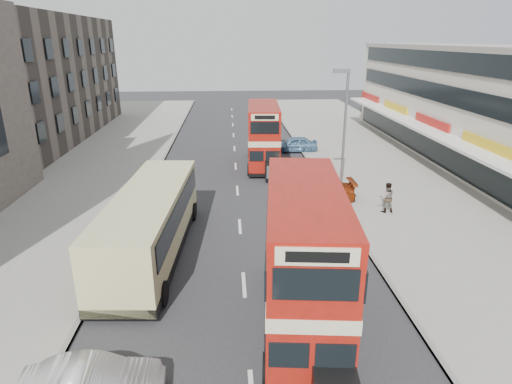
# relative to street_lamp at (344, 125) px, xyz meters

# --- Properties ---
(road_surface) EXTENTS (12.00, 90.00, 0.01)m
(road_surface) POSITION_rel_street_lamp_xyz_m (-6.52, 2.00, -4.78)
(road_surface) COLOR #28282B
(road_surface) RESTS_ON ground
(pavement_right) EXTENTS (12.00, 90.00, 0.15)m
(pavement_right) POSITION_rel_street_lamp_xyz_m (5.48, 2.00, -4.71)
(pavement_right) COLOR gray
(pavement_right) RESTS_ON ground
(pavement_left) EXTENTS (12.00, 90.00, 0.15)m
(pavement_left) POSITION_rel_street_lamp_xyz_m (-18.52, 2.00, -4.71)
(pavement_left) COLOR gray
(pavement_left) RESTS_ON ground
(kerb_left) EXTENTS (0.20, 90.00, 0.16)m
(kerb_left) POSITION_rel_street_lamp_xyz_m (-12.62, 2.00, -4.71)
(kerb_left) COLOR gray
(kerb_left) RESTS_ON ground
(kerb_right) EXTENTS (0.20, 90.00, 0.16)m
(kerb_right) POSITION_rel_street_lamp_xyz_m (-0.42, 2.00, -4.71)
(kerb_right) COLOR gray
(kerb_right) RESTS_ON ground
(brick_terrace) EXTENTS (14.00, 28.00, 12.00)m
(brick_terrace) POSITION_rel_street_lamp_xyz_m (-28.52, 20.00, 1.22)
(brick_terrace) COLOR #66594C
(brick_terrace) RESTS_ON ground
(street_lamp) EXTENTS (1.00, 0.20, 8.12)m
(street_lamp) POSITION_rel_street_lamp_xyz_m (0.00, 0.00, 0.00)
(street_lamp) COLOR slate
(street_lamp) RESTS_ON ground
(bus_main) EXTENTS (3.30, 9.27, 4.99)m
(bus_main) POSITION_rel_street_lamp_xyz_m (-4.54, -12.80, -2.16)
(bus_main) COLOR black
(bus_main) RESTS_ON ground
(bus_second) EXTENTS (2.79, 8.74, 4.75)m
(bus_second) POSITION_rel_street_lamp_xyz_m (-4.26, 8.04, -2.28)
(bus_second) COLOR black
(bus_second) RESTS_ON ground
(coach) EXTENTS (3.52, 11.21, 2.93)m
(coach) POSITION_rel_street_lamp_xyz_m (-10.77, -6.97, -3.06)
(coach) COLOR black
(coach) RESTS_ON ground
(car_left_front) EXTENTS (4.07, 1.68, 1.31)m
(car_left_front) POSITION_rel_street_lamp_xyz_m (-11.02, -16.00, -4.13)
(car_left_front) COLOR silver
(car_left_front) RESTS_ON ground
(car_right_a) EXTENTS (4.98, 2.07, 1.44)m
(car_right_a) POSITION_rel_street_lamp_xyz_m (-1.66, -0.49, -4.07)
(car_right_a) COLOR #98340F
(car_right_a) RESTS_ON ground
(car_right_b) EXTENTS (4.64, 2.45, 1.24)m
(car_right_b) POSITION_rel_street_lamp_xyz_m (-2.05, 4.13, -4.16)
(car_right_b) COLOR #B57A12
(car_right_b) RESTS_ON ground
(car_right_c) EXTENTS (4.24, 1.88, 1.42)m
(car_right_c) POSITION_rel_street_lamp_xyz_m (-1.07, 12.42, -4.08)
(car_right_c) COLOR teal
(car_right_c) RESTS_ON ground
(pedestrian_near) EXTENTS (0.67, 0.46, 1.82)m
(pedestrian_near) POSITION_rel_street_lamp_xyz_m (2.10, -2.75, -3.72)
(pedestrian_near) COLOR gray
(pedestrian_near) RESTS_ON pavement_right
(cyclist) EXTENTS (0.89, 1.93, 2.17)m
(cyclist) POSITION_rel_street_lamp_xyz_m (-1.56, 0.04, -4.06)
(cyclist) COLOR gray
(cyclist) RESTS_ON ground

